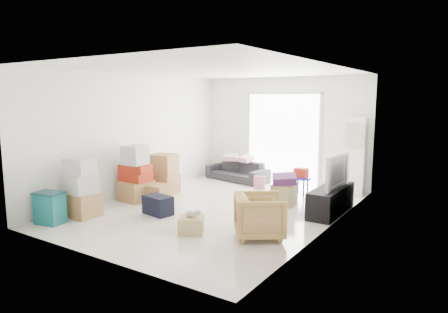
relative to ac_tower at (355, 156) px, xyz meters
name	(u,v)px	position (x,y,z in m)	size (l,w,h in m)	color
room_shell	(218,141)	(-1.95, -2.65, 0.48)	(4.98, 6.48, 3.18)	white
sliding_door	(283,134)	(-1.95, 0.33, 0.37)	(2.10, 0.04, 2.33)	white
ac_tower	(355,156)	(0.00, 0.00, 0.00)	(0.45, 0.30, 1.75)	white
tv_console	(331,200)	(0.05, -1.78, -0.62)	(0.45, 1.51, 0.50)	black
television	(332,184)	(0.05, -1.78, -0.30)	(1.11, 0.64, 0.15)	black
sofa	(237,168)	(-3.02, -0.15, -0.53)	(1.75, 0.51, 0.68)	#2B2B30
pillow_left	(230,152)	(-3.26, -0.11, -0.13)	(0.38, 0.30, 0.12)	#CE96A1
pillow_right	(246,153)	(-2.79, -0.11, -0.13)	(0.35, 0.28, 0.12)	#CE96A1
armchair	(260,214)	(-0.45, -3.71, -0.49)	(0.74, 0.69, 0.76)	tan
storage_bins	(50,208)	(-3.85, -5.09, -0.59)	(0.54, 0.43, 0.56)	#146266
box_stack_a	(81,190)	(-3.75, -4.50, -0.39)	(0.60, 0.50, 1.09)	olive
box_stack_b	(136,177)	(-3.75, -3.12, -0.36)	(0.65, 0.62, 1.18)	olive
box_stack_c	(164,174)	(-3.72, -2.26, -0.44)	(0.62, 0.60, 0.90)	olive
loose_box	(159,193)	(-3.29, -2.92, -0.70)	(0.42, 0.42, 0.35)	olive
duffel_bag	(158,205)	(-2.65, -3.65, -0.70)	(0.56, 0.33, 0.36)	black
ottoman	(284,195)	(-0.95, -1.73, -0.66)	(0.43, 0.43, 0.43)	#9E865C
blanket	(284,181)	(-0.95, -1.73, -0.37)	(0.48, 0.48, 0.14)	#532255
kids_table	(301,176)	(-0.99, -0.73, -0.44)	(0.48, 0.48, 0.61)	#191DB1
toy_walker	(258,188)	(-1.89, -1.09, -0.77)	(0.35, 0.33, 0.38)	silver
wood_crate	(191,225)	(-1.48, -4.13, -0.74)	(0.40, 0.40, 0.27)	tan
plush_bunny	(193,213)	(-1.45, -4.12, -0.55)	(0.26, 0.15, 0.13)	#B2ADA8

